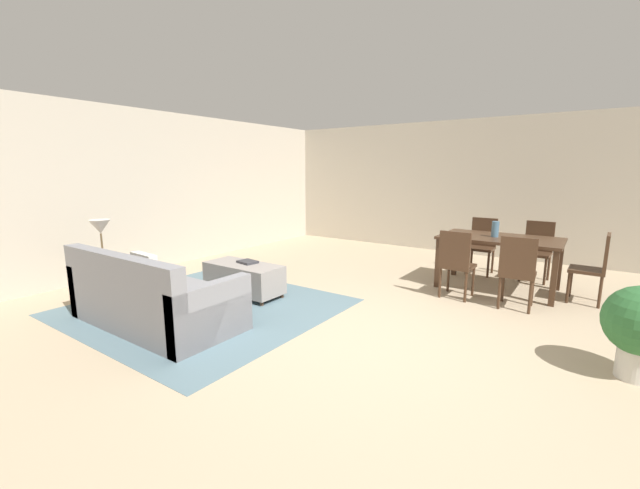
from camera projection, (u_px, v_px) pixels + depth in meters
The scene contains 16 objects.
ground_plane at pixel (361, 339), 4.05m from camera, with size 10.80×10.80×0.00m, color tan.
wall_back at pixel (486, 188), 7.83m from camera, with size 9.00×0.12×2.70m, color #BCB2A0.
wall_left at pixel (146, 191), 6.74m from camera, with size 0.12×11.00×2.70m, color #BCB2A0.
area_rug at pixel (206, 307), 4.98m from camera, with size 3.00×2.80×0.01m, color slate.
couch at pixel (153, 299), 4.38m from camera, with size 2.01×0.96×0.86m.
ottoman_table at pixel (244, 277), 5.43m from camera, with size 1.12×0.49×0.44m.
side_table at pixel (104, 268), 5.20m from camera, with size 0.40×0.40×0.55m.
table_lamp at pixel (100, 228), 5.11m from camera, with size 0.26×0.26×0.53m.
dining_table at pixel (500, 243), 5.65m from camera, with size 1.59×0.96×0.76m.
dining_chair_near_left at pixel (456, 261), 5.24m from camera, with size 0.41×0.41×0.92m.
dining_chair_near_right at pixel (517, 269), 4.81m from camera, with size 0.42×0.42×0.92m.
dining_chair_far_left at pixel (482, 242), 6.56m from camera, with size 0.40×0.40×0.92m.
dining_chair_far_right at pixel (537, 247), 6.14m from camera, with size 0.42×0.42×0.92m.
dining_chair_head_east at pixel (596, 264), 5.03m from camera, with size 0.41×0.41×0.92m.
vase_centerpiece at pixel (495, 229), 5.64m from camera, with size 0.10×0.10×0.22m, color slate.
book_on_ottoman at pixel (248, 262), 5.45m from camera, with size 0.26×0.20×0.03m, color #333338.
Camera 1 is at (1.83, -3.36, 1.70)m, focal length 22.16 mm.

